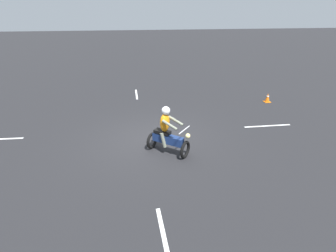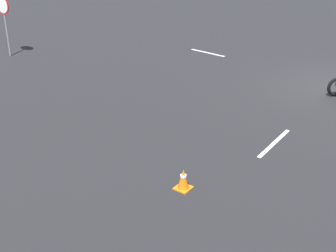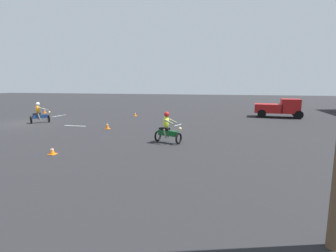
% 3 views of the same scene
% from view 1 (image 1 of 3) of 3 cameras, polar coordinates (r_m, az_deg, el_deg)
% --- Properties ---
extents(ground_plane, '(120.00, 120.00, 0.00)m').
position_cam_1_polar(ground_plane, '(9.92, -3.81, -2.94)').
color(ground_plane, black).
extents(motorcycle_rider_foreground, '(1.46, 1.36, 1.66)m').
position_cam_1_polar(motorcycle_rider_foreground, '(8.70, -0.20, -1.60)').
color(motorcycle_rider_foreground, black).
rests_on(motorcycle_rider_foreground, ground).
extents(traffic_cone_near_right, '(0.32, 0.32, 0.47)m').
position_cam_1_polar(traffic_cone_near_right, '(14.88, 20.85, 5.75)').
color(traffic_cone_near_right, orange).
rests_on(traffic_cone_near_right, ground).
extents(lane_stripe_e, '(1.59, 0.20, 0.01)m').
position_cam_1_polar(lane_stripe_e, '(11.77, -32.50, -2.39)').
color(lane_stripe_e, silver).
rests_on(lane_stripe_e, ground).
extents(lane_stripe_n, '(0.13, 1.77, 0.01)m').
position_cam_1_polar(lane_stripe_n, '(6.12, -0.92, -22.93)').
color(lane_stripe_n, silver).
rests_on(lane_stripe_n, ground).
extents(lane_stripe_w, '(2.03, 0.17, 0.01)m').
position_cam_1_polar(lane_stripe_w, '(11.81, 20.83, 0.04)').
color(lane_stripe_w, silver).
rests_on(lane_stripe_w, ground).
extents(lane_stripe_s, '(0.13, 1.92, 0.01)m').
position_cam_1_polar(lane_stripe_s, '(15.41, -6.88, 6.88)').
color(lane_stripe_s, silver).
rests_on(lane_stripe_s, ground).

